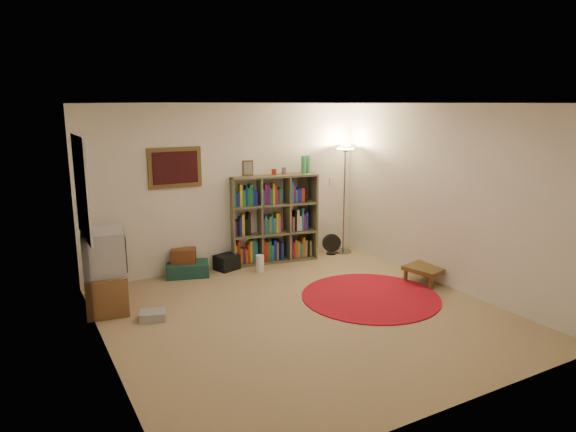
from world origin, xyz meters
name	(u,v)px	position (x,y,z in m)	size (l,w,h in m)	color
room	(299,213)	(-0.05, 0.05, 1.26)	(4.54, 4.54, 2.54)	#9C815B
bookshelf	(272,220)	(0.67, 2.16, 0.68)	(1.45, 0.62, 1.68)	brown
floor_lamp	(345,164)	(1.95, 1.99, 1.52)	(0.37, 0.37, 1.84)	gray
floor_fan	(332,244)	(1.70, 1.98, 0.18)	(0.32, 0.20, 0.36)	black
tv_stand	(105,272)	(-2.04, 1.34, 0.49)	(0.57, 0.75, 1.01)	brown
dvd_box	(153,315)	(-1.63, 0.77, 0.05)	(0.36, 0.33, 0.10)	#9E9EA2
suitcase	(188,269)	(-0.77, 2.10, 0.10)	(0.70, 0.56, 0.20)	#163C36
wicker_basket	(183,256)	(-0.81, 2.15, 0.30)	(0.43, 0.37, 0.21)	#5D2D17
duffel_bag	(227,262)	(-0.15, 2.09, 0.12)	(0.40, 0.36, 0.23)	black
paper_towel	(260,263)	(0.24, 1.74, 0.13)	(0.15, 0.15, 0.26)	white
red_rug	(370,296)	(1.06, 0.09, 0.01)	(1.82, 1.82, 0.02)	maroon
side_table	(427,269)	(2.12, 0.17, 0.20)	(0.62, 0.62, 0.24)	#503C1C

